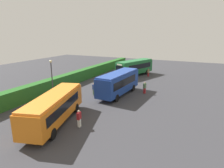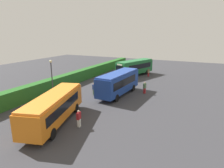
% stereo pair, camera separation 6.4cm
% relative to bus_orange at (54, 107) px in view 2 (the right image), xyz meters
% --- Properties ---
extents(ground_plane, '(81.49, 81.49, 0.00)m').
position_rel_bus_orange_xyz_m(ground_plane, '(11.15, -1.48, -1.74)').
color(ground_plane, '#38383D').
extents(bus_orange, '(10.00, 5.10, 2.99)m').
position_rel_bus_orange_xyz_m(bus_orange, '(0.00, 0.00, 0.00)').
color(bus_orange, orange).
rests_on(bus_orange, ground_plane).
extents(bus_blue, '(9.30, 3.04, 3.34)m').
position_rel_bus_orange_xyz_m(bus_blue, '(11.29, -2.03, 0.17)').
color(bus_blue, navy).
rests_on(bus_blue, ground_plane).
extents(bus_green, '(9.77, 5.42, 3.26)m').
position_rel_bus_orange_xyz_m(bus_green, '(24.93, 0.21, 0.13)').
color(bus_green, '#19602D').
rests_on(bus_green, ground_plane).
extents(person_left, '(0.52, 0.31, 1.72)m').
position_rel_bus_orange_xyz_m(person_left, '(0.33, -2.68, -0.84)').
color(person_left, silver).
rests_on(person_left, ground_plane).
extents(person_center, '(0.27, 0.41, 1.75)m').
position_rel_bus_orange_xyz_m(person_center, '(9.69, 1.20, -0.81)').
color(person_center, '#4C6B47').
rests_on(person_center, ground_plane).
extents(person_right, '(0.54, 0.40, 1.78)m').
position_rel_bus_orange_xyz_m(person_right, '(13.57, -5.31, -0.81)').
color(person_right, maroon).
rests_on(person_right, ground_plane).
extents(person_far, '(0.52, 0.49, 1.64)m').
position_rel_bus_orange_xyz_m(person_far, '(25.39, -2.65, -0.88)').
color(person_far, maroon).
rests_on(person_far, ground_plane).
extents(hedge_row, '(52.75, 1.47, 2.01)m').
position_rel_bus_orange_xyz_m(hedge_row, '(11.15, 8.01, -0.73)').
color(hedge_row, '#256122').
rests_on(hedge_row, ground_plane).
extents(lamppost, '(0.36, 0.36, 5.50)m').
position_rel_bus_orange_xyz_m(lamppost, '(5.14, 4.81, 1.70)').
color(lamppost, '#38383D').
rests_on(lamppost, ground_plane).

